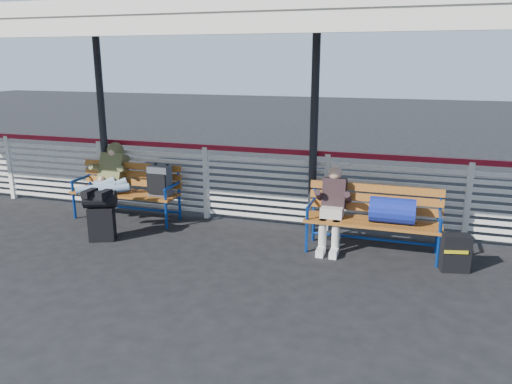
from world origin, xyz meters
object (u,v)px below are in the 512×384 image
(traveler_man, at_px, (107,183))
(companion_person, at_px, (332,208))
(luggage_stack, at_px, (101,213))
(bench_right, at_px, (383,212))
(suitcase_side, at_px, (455,253))
(bench_left, at_px, (138,184))

(traveler_man, distance_m, companion_person, 3.59)
(luggage_stack, bearing_deg, bench_right, -11.78)
(companion_person, height_order, suitcase_side, companion_person)
(luggage_stack, relative_size, suitcase_side, 1.57)
(companion_person, bearing_deg, bench_right, 0.57)
(bench_right, distance_m, traveler_man, 4.27)
(traveler_man, relative_size, companion_person, 1.43)
(traveler_man, bearing_deg, luggage_stack, -63.30)
(bench_left, bearing_deg, suitcase_side, -7.44)
(bench_right, distance_m, companion_person, 0.68)
(luggage_stack, bearing_deg, companion_person, -9.83)
(luggage_stack, xyz_separation_m, bench_left, (0.02, 1.03, 0.19))
(luggage_stack, distance_m, bench_left, 1.05)
(suitcase_side, bearing_deg, bench_left, 159.33)
(traveler_man, bearing_deg, suitcase_side, -3.17)
(bench_left, distance_m, bench_right, 3.92)
(companion_person, bearing_deg, suitcase_side, -10.54)
(bench_left, distance_m, companion_person, 3.24)
(luggage_stack, bearing_deg, traveler_man, 94.75)
(suitcase_side, bearing_deg, companion_person, 156.23)
(luggage_stack, distance_m, traveler_man, 0.81)
(luggage_stack, xyz_separation_m, suitcase_side, (4.84, 0.40, -0.17))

